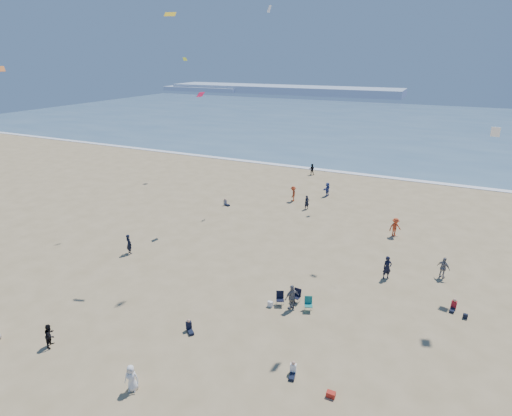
% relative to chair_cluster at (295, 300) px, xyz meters
% --- Properties ---
extents(ground, '(220.00, 220.00, 0.00)m').
position_rel_chair_cluster_xyz_m(ground, '(-4.21, -9.64, -0.50)').
color(ground, tan).
rests_on(ground, ground).
extents(ocean, '(220.00, 100.00, 0.06)m').
position_rel_chair_cluster_xyz_m(ocean, '(-4.21, 85.36, -0.47)').
color(ocean, '#476B84').
rests_on(ocean, ground).
extents(surf_line, '(220.00, 1.20, 0.08)m').
position_rel_chair_cluster_xyz_m(surf_line, '(-4.21, 35.36, -0.46)').
color(surf_line, white).
rests_on(surf_line, ground).
extents(headland_far, '(110.00, 20.00, 3.20)m').
position_rel_chair_cluster_xyz_m(headland_far, '(-64.21, 160.36, 1.10)').
color(headland_far, '#7A8EA8').
rests_on(headland_far, ground).
extents(headland_near, '(40.00, 14.00, 2.00)m').
position_rel_chair_cluster_xyz_m(headland_near, '(-104.21, 155.36, 0.50)').
color(headland_near, '#7A8EA8').
rests_on(headland_near, ground).
extents(standing_flyers, '(32.60, 44.18, 1.88)m').
position_rel_chair_cluster_xyz_m(standing_flyers, '(-0.86, 7.65, 0.36)').
color(standing_flyers, black).
rests_on(standing_flyers, ground).
extents(seated_group, '(25.11, 28.28, 0.84)m').
position_rel_chair_cluster_xyz_m(seated_group, '(-1.17, -0.64, -0.08)').
color(seated_group, white).
rests_on(seated_group, ground).
extents(chair_cluster, '(2.79, 1.52, 1.00)m').
position_rel_chair_cluster_xyz_m(chair_cluster, '(0.00, 0.00, 0.00)').
color(chair_cluster, black).
rests_on(chair_cluster, ground).
extents(white_tote, '(0.35, 0.20, 0.40)m').
position_rel_chair_cluster_xyz_m(white_tote, '(-1.52, -0.76, -0.30)').
color(white_tote, white).
rests_on(white_tote, ground).
extents(black_backpack, '(0.30, 0.22, 0.38)m').
position_rel_chair_cluster_xyz_m(black_backpack, '(-0.28, 0.36, -0.31)').
color(black_backpack, black).
rests_on(black_backpack, ground).
extents(cooler, '(0.45, 0.30, 0.30)m').
position_rel_chair_cluster_xyz_m(cooler, '(4.38, -6.71, -0.35)').
color(cooler, red).
rests_on(cooler, ground).
extents(navy_bag, '(0.28, 0.18, 0.34)m').
position_rel_chair_cluster_xyz_m(navy_bag, '(10.76, 3.47, -0.33)').
color(navy_bag, black).
rests_on(navy_bag, ground).
extents(kites_aloft, '(43.88, 41.91, 28.85)m').
position_rel_chair_cluster_xyz_m(kites_aloft, '(5.82, 2.43, 13.89)').
color(kites_aloft, purple).
rests_on(kites_aloft, ground).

